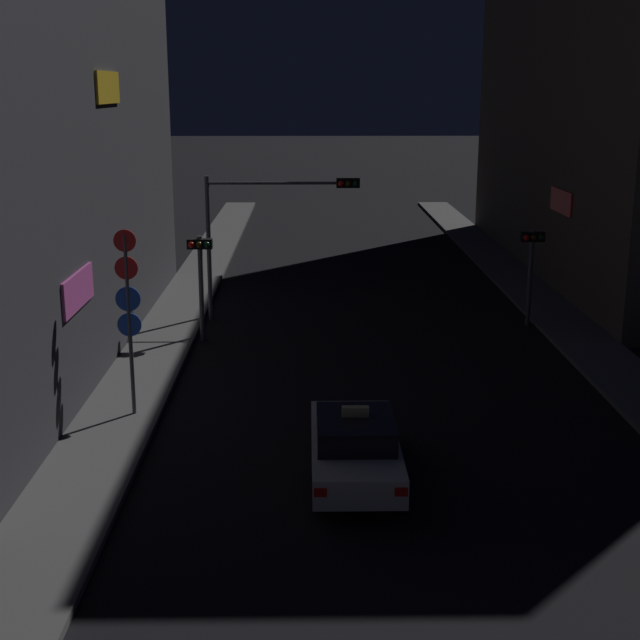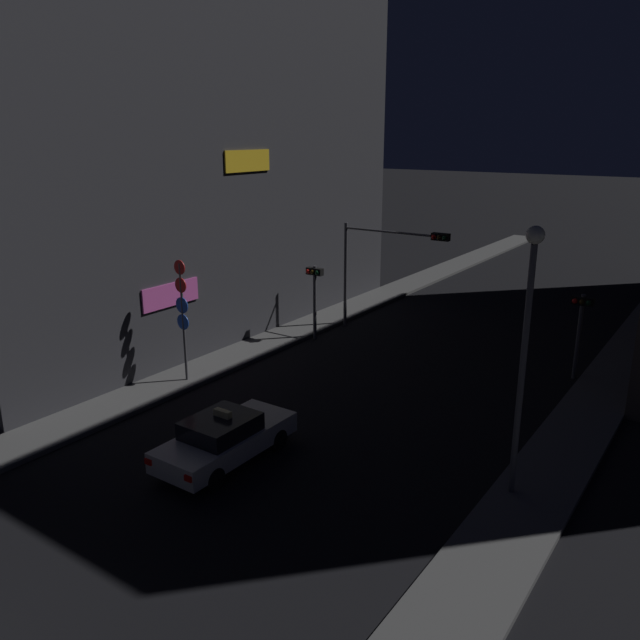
{
  "view_description": "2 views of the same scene",
  "coord_description": "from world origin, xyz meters",
  "px_view_note": "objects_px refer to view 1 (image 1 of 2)",
  "views": [
    {
      "loc": [
        -2.11,
        -7.21,
        7.97
      ],
      "look_at": [
        -1.75,
        17.23,
        1.59
      ],
      "focal_mm": 49.98,
      "sensor_mm": 36.0,
      "label": 1
    },
    {
      "loc": [
        10.48,
        -1.9,
        9.13
      ],
      "look_at": [
        -1.72,
        15.74,
        2.79
      ],
      "focal_mm": 35.6,
      "sensor_mm": 36.0,
      "label": 2
    }
  ],
  "objects_px": {
    "traffic_light_left_kerb": "(200,266)",
    "taxi": "(355,446)",
    "sign_pole_left": "(129,307)",
    "traffic_light_right_kerb": "(531,257)",
    "traffic_light_overhead": "(269,215)"
  },
  "relations": [
    {
      "from": "taxi",
      "to": "sign_pole_left",
      "type": "distance_m",
      "value": 6.72
    },
    {
      "from": "traffic_light_left_kerb",
      "to": "taxi",
      "type": "bearing_deg",
      "value": -67.66
    },
    {
      "from": "traffic_light_overhead",
      "to": "traffic_light_left_kerb",
      "type": "relative_size",
      "value": 1.55
    },
    {
      "from": "taxi",
      "to": "traffic_light_overhead",
      "type": "bearing_deg",
      "value": 99.77
    },
    {
      "from": "traffic_light_overhead",
      "to": "traffic_light_right_kerb",
      "type": "distance_m",
      "value": 9.09
    },
    {
      "from": "sign_pole_left",
      "to": "traffic_light_right_kerb",
      "type": "bearing_deg",
      "value": 36.6
    },
    {
      "from": "taxi",
      "to": "sign_pole_left",
      "type": "xyz_separation_m",
      "value": [
        -5.29,
        3.55,
        2.13
      ]
    },
    {
      "from": "taxi",
      "to": "traffic_light_right_kerb",
      "type": "bearing_deg",
      "value": 61.81
    },
    {
      "from": "traffic_light_right_kerb",
      "to": "traffic_light_left_kerb",
      "type": "bearing_deg",
      "value": -171.18
    },
    {
      "from": "taxi",
      "to": "sign_pole_left",
      "type": "height_order",
      "value": "sign_pole_left"
    },
    {
      "from": "traffic_light_overhead",
      "to": "traffic_light_right_kerb",
      "type": "height_order",
      "value": "traffic_light_overhead"
    },
    {
      "from": "traffic_light_right_kerb",
      "to": "sign_pole_left",
      "type": "relative_size",
      "value": 0.73
    },
    {
      "from": "traffic_light_left_kerb",
      "to": "sign_pole_left",
      "type": "relative_size",
      "value": 0.75
    },
    {
      "from": "taxi",
      "to": "traffic_light_right_kerb",
      "type": "relative_size",
      "value": 1.33
    },
    {
      "from": "traffic_light_right_kerb",
      "to": "sign_pole_left",
      "type": "height_order",
      "value": "sign_pole_left"
    }
  ]
}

